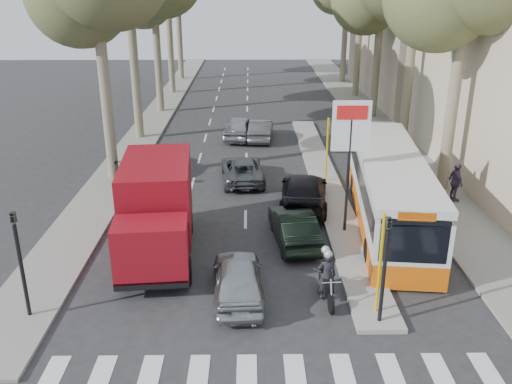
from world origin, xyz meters
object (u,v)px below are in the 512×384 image
(dark_hatchback, at_px, (294,226))
(city_bus, at_px, (389,188))
(silver_hatchback, at_px, (238,278))
(motorcycle, at_px, (326,274))
(red_truck, at_px, (157,208))

(dark_hatchback, bearing_deg, city_bus, -163.47)
(city_bus, bearing_deg, silver_hatchback, -130.95)
(dark_hatchback, relative_size, motorcycle, 1.94)
(silver_hatchback, distance_m, city_bus, 8.74)
(red_truck, distance_m, city_bus, 9.86)
(silver_hatchback, relative_size, motorcycle, 1.89)
(city_bus, distance_m, motorcycle, 6.91)
(red_truck, height_order, motorcycle, red_truck)
(red_truck, bearing_deg, silver_hatchback, -50.88)
(dark_hatchback, xyz_separation_m, motorcycle, (0.73, -4.08, 0.14))
(dark_hatchback, bearing_deg, silver_hatchback, 54.88)
(red_truck, xyz_separation_m, city_bus, (9.48, 2.71, -0.25))
(red_truck, distance_m, motorcycle, 6.89)
(silver_hatchback, distance_m, red_truck, 4.63)
(motorcycle, bearing_deg, dark_hatchback, 96.39)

